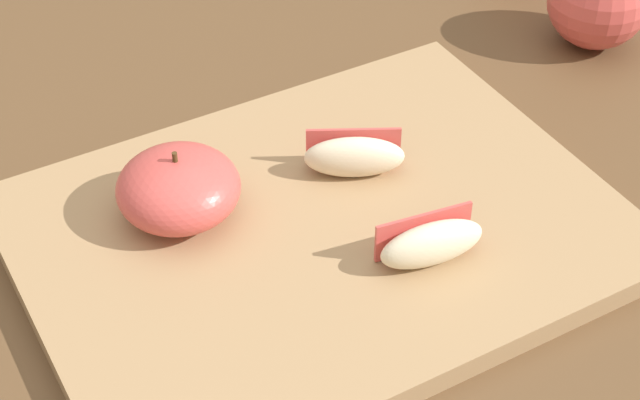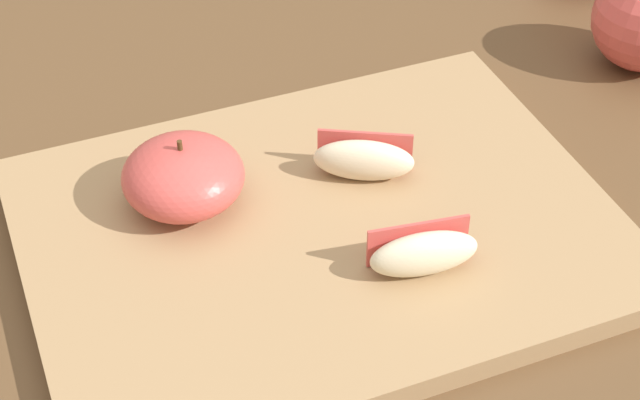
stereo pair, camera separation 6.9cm
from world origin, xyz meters
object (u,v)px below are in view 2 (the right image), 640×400
(cutting_board, at_px, (320,231))
(apple_half_skin_up, at_px, (183,176))
(apple_wedge_right, at_px, (364,159))
(apple_wedge_near_knife, at_px, (423,253))

(cutting_board, xyz_separation_m, apple_half_skin_up, (-0.08, 0.05, 0.03))
(cutting_board, height_order, apple_wedge_right, apple_wedge_right)
(cutting_board, distance_m, apple_half_skin_up, 0.10)
(cutting_board, xyz_separation_m, apple_wedge_right, (0.05, 0.03, 0.02))
(cutting_board, height_order, apple_wedge_near_knife, apple_wedge_near_knife)
(apple_wedge_right, distance_m, apple_wedge_near_knife, 0.10)
(apple_wedge_right, relative_size, apple_wedge_near_knife, 1.00)
(apple_half_skin_up, xyz_separation_m, apple_wedge_near_knife, (0.12, -0.12, -0.01))
(cutting_board, bearing_deg, apple_wedge_near_knife, -57.15)
(apple_half_skin_up, distance_m, apple_wedge_near_knife, 0.18)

